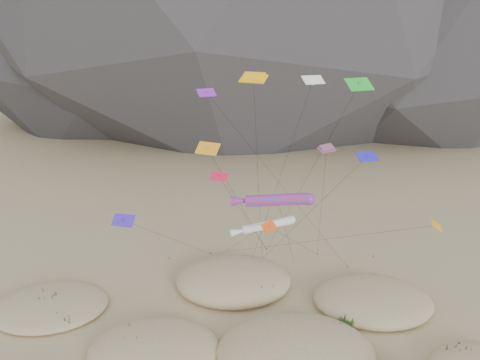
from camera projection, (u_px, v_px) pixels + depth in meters
name	position (u px, v px, depth m)	size (l,w,h in m)	color
dunes	(257.00, 356.00, 42.29)	(52.15, 36.88, 3.93)	#CCB789
dune_grass	(242.00, 353.00, 42.43)	(42.70, 30.49, 1.51)	black
kite_stakes	(274.00, 259.00, 61.44)	(27.28, 6.53, 0.30)	#3F2D1E
rainbow_tube_kite	(274.00, 200.00, 44.15)	(8.68, 14.40, 14.44)	#FB1A2A
white_tube_kite	(265.00, 226.00, 45.53)	(7.73, 16.57, 11.36)	silver
orange_parafoil	(254.00, 80.00, 44.37)	(3.53, 12.26, 25.09)	yellow
multi_parafoil	(327.00, 151.00, 44.58)	(3.80, 14.86, 18.56)	#FF211A
delta_kites	(283.00, 156.00, 45.36)	(33.62, 20.51, 24.53)	#EAAA0C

